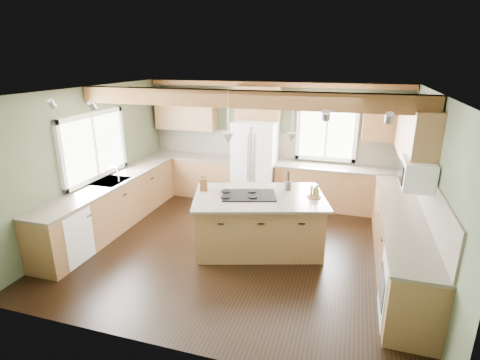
% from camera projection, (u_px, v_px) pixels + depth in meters
% --- Properties ---
extents(floor, '(5.60, 5.60, 0.00)m').
position_uv_depth(floor, '(240.00, 246.00, 6.41)').
color(floor, black).
rests_on(floor, ground).
extents(ceiling, '(5.60, 5.60, 0.00)m').
position_uv_depth(ceiling, '(240.00, 91.00, 5.60)').
color(ceiling, silver).
rests_on(ceiling, wall_back).
extents(wall_back, '(5.60, 0.00, 5.60)m').
position_uv_depth(wall_back, '(273.00, 142.00, 8.28)').
color(wall_back, '#4B563D').
rests_on(wall_back, ground).
extents(wall_left, '(0.00, 5.00, 5.00)m').
position_uv_depth(wall_left, '(92.00, 160.00, 6.78)').
color(wall_left, '#4B563D').
rests_on(wall_left, ground).
extents(wall_right, '(0.00, 5.00, 5.00)m').
position_uv_depth(wall_right, '(431.00, 191.00, 5.23)').
color(wall_right, '#4B563D').
rests_on(wall_right, ground).
extents(ceiling_beam, '(5.55, 0.26, 0.26)m').
position_uv_depth(ceiling_beam, '(242.00, 99.00, 5.72)').
color(ceiling_beam, '#533317').
rests_on(ceiling_beam, ceiling).
extents(soffit_trim, '(5.55, 0.20, 0.10)m').
position_uv_depth(soffit_trim, '(273.00, 84.00, 7.80)').
color(soffit_trim, '#533317').
rests_on(soffit_trim, ceiling).
extents(backsplash_back, '(5.58, 0.03, 0.58)m').
position_uv_depth(backsplash_back, '(273.00, 146.00, 8.29)').
color(backsplash_back, brown).
rests_on(backsplash_back, wall_back).
extents(backsplash_right, '(0.03, 3.70, 0.58)m').
position_uv_depth(backsplash_right, '(428.00, 196.00, 5.31)').
color(backsplash_right, brown).
rests_on(backsplash_right, wall_right).
extents(base_cab_back_left, '(2.02, 0.60, 0.88)m').
position_uv_depth(base_cab_back_left, '(194.00, 175.00, 8.77)').
color(base_cab_back_left, brown).
rests_on(base_cab_back_left, floor).
extents(counter_back_left, '(2.06, 0.64, 0.04)m').
position_uv_depth(counter_back_left, '(194.00, 156.00, 8.63)').
color(counter_back_left, brown).
rests_on(counter_back_left, base_cab_back_left).
extents(base_cab_back_right, '(2.62, 0.60, 0.88)m').
position_uv_depth(base_cab_back_right, '(338.00, 189.00, 7.86)').
color(base_cab_back_right, brown).
rests_on(base_cab_back_right, floor).
extents(counter_back_right, '(2.66, 0.64, 0.04)m').
position_uv_depth(counter_back_right, '(340.00, 168.00, 7.72)').
color(counter_back_right, brown).
rests_on(counter_back_right, base_cab_back_right).
extents(base_cab_left, '(0.60, 3.70, 0.88)m').
position_uv_depth(base_cab_left, '(113.00, 205.00, 7.01)').
color(base_cab_left, brown).
rests_on(base_cab_left, floor).
extents(counter_left, '(0.64, 3.74, 0.04)m').
position_uv_depth(counter_left, '(111.00, 182.00, 6.87)').
color(counter_left, brown).
rests_on(counter_left, base_cab_left).
extents(base_cab_right, '(0.60, 3.70, 0.88)m').
position_uv_depth(base_cab_right, '(400.00, 241.00, 5.63)').
color(base_cab_right, brown).
rests_on(base_cab_right, floor).
extents(counter_right, '(0.64, 3.74, 0.04)m').
position_uv_depth(counter_right, '(404.00, 213.00, 5.49)').
color(counter_right, brown).
rests_on(counter_right, base_cab_right).
extents(upper_cab_back_left, '(1.40, 0.35, 0.90)m').
position_uv_depth(upper_cab_back_left, '(186.00, 109.00, 8.47)').
color(upper_cab_back_left, brown).
rests_on(upper_cab_back_left, wall_back).
extents(upper_cab_over_fridge, '(0.96, 0.35, 0.70)m').
position_uv_depth(upper_cab_over_fridge, '(258.00, 103.00, 7.94)').
color(upper_cab_over_fridge, brown).
rests_on(upper_cab_over_fridge, wall_back).
extents(upper_cab_right, '(0.35, 2.20, 0.90)m').
position_uv_depth(upper_cab_right, '(416.00, 132.00, 5.90)').
color(upper_cab_right, brown).
rests_on(upper_cab_right, wall_right).
extents(upper_cab_back_corner, '(0.90, 0.35, 0.90)m').
position_uv_depth(upper_cab_back_corner, '(388.00, 118.00, 7.28)').
color(upper_cab_back_corner, brown).
rests_on(upper_cab_back_corner, wall_back).
extents(window_left, '(0.04, 1.60, 1.05)m').
position_uv_depth(window_left, '(93.00, 146.00, 6.74)').
color(window_left, white).
rests_on(window_left, wall_left).
extents(window_back, '(1.10, 0.04, 1.00)m').
position_uv_depth(window_back, '(326.00, 134.00, 7.86)').
color(window_back, white).
rests_on(window_back, wall_back).
extents(sink, '(0.50, 0.65, 0.03)m').
position_uv_depth(sink, '(111.00, 182.00, 6.87)').
color(sink, '#262628').
rests_on(sink, counter_left).
extents(faucet, '(0.02, 0.02, 0.28)m').
position_uv_depth(faucet, '(118.00, 175.00, 6.77)').
color(faucet, '#B2B2B7').
rests_on(faucet, sink).
extents(dishwasher, '(0.60, 0.60, 0.84)m').
position_uv_depth(dishwasher, '(64.00, 236.00, 5.83)').
color(dishwasher, white).
rests_on(dishwasher, floor).
extents(oven, '(0.60, 0.72, 0.84)m').
position_uv_depth(oven, '(409.00, 291.00, 4.46)').
color(oven, white).
rests_on(oven, floor).
extents(microwave, '(0.40, 0.70, 0.38)m').
position_uv_depth(microwave, '(417.00, 173.00, 5.17)').
color(microwave, white).
rests_on(microwave, wall_right).
extents(pendant_left, '(0.18, 0.18, 0.16)m').
position_uv_depth(pendant_left, '(228.00, 138.00, 5.82)').
color(pendant_left, '#B2B2B7').
rests_on(pendant_left, ceiling).
extents(pendant_right, '(0.18, 0.18, 0.16)m').
position_uv_depth(pendant_right, '(292.00, 138.00, 5.83)').
color(pendant_right, '#B2B2B7').
rests_on(pendant_right, ceiling).
extents(refrigerator, '(0.90, 0.74, 1.80)m').
position_uv_depth(refrigerator, '(255.00, 162.00, 8.14)').
color(refrigerator, silver).
rests_on(refrigerator, floor).
extents(island, '(2.26, 1.75, 0.88)m').
position_uv_depth(island, '(259.00, 222.00, 6.28)').
color(island, brown).
rests_on(island, floor).
extents(island_top, '(2.42, 1.91, 0.04)m').
position_uv_depth(island_top, '(259.00, 197.00, 6.13)').
color(island_top, brown).
rests_on(island_top, island).
extents(cooktop, '(0.99, 0.80, 0.02)m').
position_uv_depth(cooktop, '(249.00, 195.00, 6.12)').
color(cooktop, black).
rests_on(cooktop, island_top).
extents(knife_block, '(0.15, 0.13, 0.21)m').
position_uv_depth(knife_block, '(204.00, 185.00, 6.33)').
color(knife_block, brown).
rests_on(knife_block, island_top).
extents(utensil_crock, '(0.12, 0.12, 0.15)m').
position_uv_depth(utensil_crock, '(288.00, 186.00, 6.37)').
color(utensil_crock, '#3F3932').
rests_on(utensil_crock, island_top).
extents(bottle_tray, '(0.25, 0.25, 0.21)m').
position_uv_depth(bottle_tray, '(314.00, 191.00, 6.02)').
color(bottle_tray, brown).
rests_on(bottle_tray, island_top).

